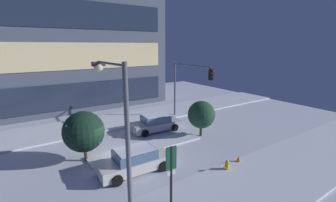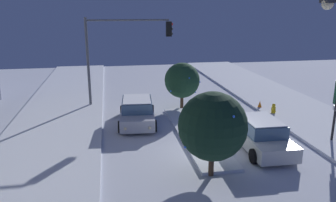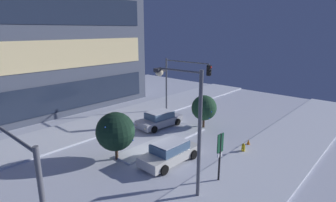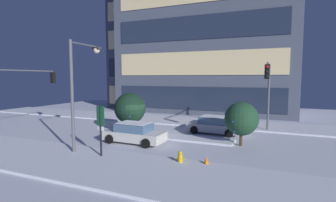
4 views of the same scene
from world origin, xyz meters
TOP-DOWN VIEW (x-y plane):
  - ground at (0.00, 0.00)m, footprint 52.00×52.00m
  - curb_strip_far at (0.00, 7.61)m, footprint 52.00×5.20m
  - median_strip at (2.85, 0.10)m, footprint 9.00×1.80m
  - car_near at (0.56, -2.47)m, footprint 4.70×2.14m
  - car_far at (5.27, 2.97)m, footprint 4.71×2.38m
  - traffic_light_corner_far_right at (9.41, 3.43)m, footprint 0.32×5.85m
  - fire_hydrant at (5.30, -5.62)m, footprint 0.48×0.26m
  - parking_info_sign at (0.59, -6.37)m, footprint 0.55×0.12m
  - decorated_tree_median at (-1.64, 0.63)m, footprint 2.72×2.72m
  - decorated_tree_left_of_median at (7.87, -0.28)m, footprint 2.34×2.34m
  - construction_cone at (6.70, -5.36)m, footprint 0.36×0.36m

SIDE VIEW (x-z plane):
  - ground at x=0.00m, z-range 0.00..0.00m
  - curb_strip_far at x=0.00m, z-range 0.00..0.14m
  - median_strip at x=2.85m, z-range 0.00..0.14m
  - construction_cone at x=6.70m, z-range 0.00..0.55m
  - fire_hydrant at x=5.30m, z-range -0.02..0.74m
  - car_near at x=0.56m, z-range -0.04..1.46m
  - car_far at x=5.27m, z-range -0.04..1.46m
  - decorated_tree_left_of_median at x=7.87m, z-range 0.37..3.45m
  - parking_info_sign at x=0.59m, z-range 0.44..3.55m
  - decorated_tree_median at x=-1.64m, z-range 0.37..3.83m
  - traffic_light_corner_far_right at x=9.41m, z-range 1.27..7.24m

